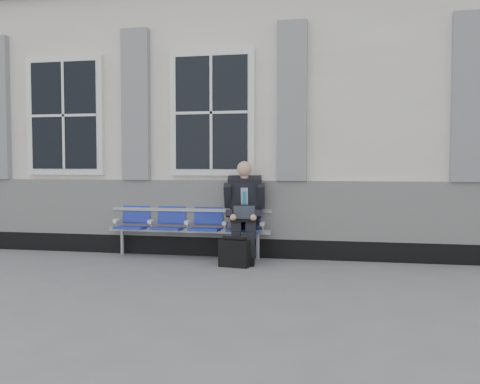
# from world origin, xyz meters

# --- Properties ---
(ground) EXTENTS (70.00, 70.00, 0.00)m
(ground) POSITION_xyz_m (0.00, 0.00, 0.00)
(ground) COLOR slate
(ground) RESTS_ON ground
(station_building) EXTENTS (14.40, 4.40, 4.49)m
(station_building) POSITION_xyz_m (-0.02, 3.47, 2.22)
(station_building) COLOR white
(station_building) RESTS_ON ground
(bench) EXTENTS (2.60, 0.47, 0.91)m
(bench) POSITION_xyz_m (0.00, 1.32, 0.55)
(bench) COLOR #9EA0A3
(bench) RESTS_ON ground
(businessman) EXTENTS (0.65, 0.87, 1.50)m
(businessman) POSITION_xyz_m (0.92, 1.18, 0.80)
(businessman) COLOR black
(businessman) RESTS_ON ground
(briefcase) EXTENTS (0.45, 0.24, 0.44)m
(briefcase) POSITION_xyz_m (0.87, 0.66, 0.20)
(briefcase) COLOR black
(briefcase) RESTS_ON ground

